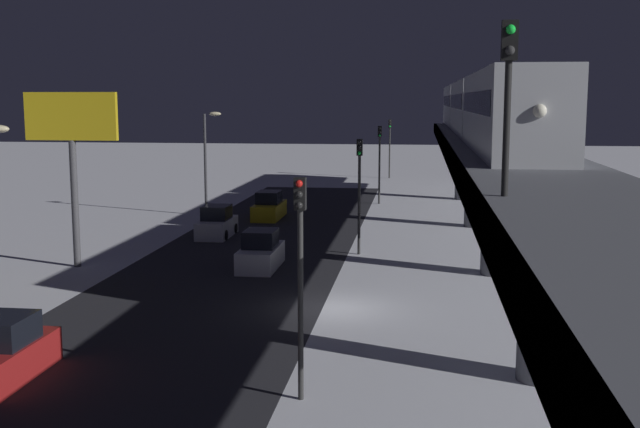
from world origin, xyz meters
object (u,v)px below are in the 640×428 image
rail_signal (508,77)px  sedan_white_2 (261,253)px  traffic_light_far (380,153)px  sedan_white (217,224)px  commercial_billboard (72,134)px  subway_train (478,106)px  sedan_red (5,353)px  traffic_light_mid (359,179)px  traffic_light_distant (390,140)px  sedan_yellow (269,207)px  traffic_light_near (300,256)px

rail_signal → sedan_white_2: rail_signal is taller
rail_signal → traffic_light_far: 46.49m
sedan_white → commercial_billboard: bearing=63.3°
subway_train → commercial_billboard: 26.35m
sedan_red → commercial_billboard: (4.85, -15.95, 6.03)m
sedan_white_2 → traffic_light_mid: bearing=42.0°
traffic_light_distant → commercial_billboard: (14.15, 48.20, 2.63)m
sedan_yellow → commercial_billboard: bearing=69.3°
sedan_white_2 → sedan_white: bearing=117.5°
rail_signal → sedan_white: 33.44m
sedan_white_2 → sedan_yellow: size_ratio=0.87×
sedan_white → traffic_light_far: traffic_light_far is taller
sedan_red → traffic_light_mid: 23.23m
traffic_light_distant → commercial_billboard: commercial_billboard is taller
rail_signal → sedan_yellow: 39.94m
traffic_light_distant → subway_train: bearing=102.2°
traffic_light_mid → commercial_billboard: 15.26m
traffic_light_distant → sedan_white: bearing=76.4°
subway_train → traffic_light_distant: size_ratio=8.67×
rail_signal → traffic_light_distant: bearing=-85.6°
rail_signal → sedan_red: bearing=-13.0°
subway_train → traffic_light_distant: bearing=-77.8°
sedan_red → traffic_light_far: 43.72m
subway_train → rail_signal: size_ratio=13.87×
sedan_red → traffic_light_far: bearing=-102.3°
commercial_billboard → traffic_light_near: bearing=130.6°
rail_signal → commercial_billboard: rail_signal is taller
subway_train → sedan_white_2: 20.24m
sedan_red → traffic_light_distant: size_ratio=0.63×
sedan_red → traffic_light_distant: traffic_light_distant is taller
subway_train → sedan_red: size_ratio=13.76×
traffic_light_far → traffic_light_distant: size_ratio=1.00×
sedan_white_2 → traffic_light_mid: (-4.70, -4.24, 3.40)m
rail_signal → traffic_light_far: bearing=-83.5°
traffic_light_far → traffic_light_distant: bearing=-90.0°
traffic_light_mid → traffic_light_distant: (0.00, -43.15, 0.00)m
traffic_light_distant → commercial_billboard: 50.31m
traffic_light_mid → commercial_billboard: commercial_billboard is taller
sedan_white → sedan_yellow: same height
traffic_light_mid → traffic_light_far: size_ratio=1.00×
rail_signal → commercial_billboard: 27.46m
traffic_light_far → traffic_light_distant: 21.57m
rail_signal → sedan_white_2: (9.93, -20.13, -8.23)m
sedan_yellow → traffic_light_mid: size_ratio=0.74×
sedan_white_2 → commercial_billboard: commercial_billboard is taller
traffic_light_mid → traffic_light_near: bearing=90.0°
rail_signal → traffic_light_mid: (5.23, -24.37, -4.83)m
rail_signal → traffic_light_far: rail_signal is taller
sedan_white_2 → traffic_light_near: (-4.70, 17.33, 3.40)m
sedan_red → traffic_light_near: bearing=176.6°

